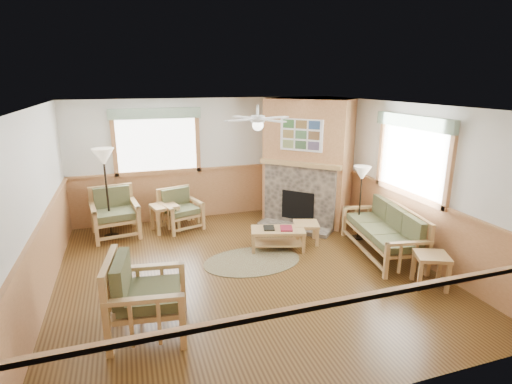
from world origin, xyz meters
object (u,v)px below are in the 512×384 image
object	(u,v)px
floor_lamp_right	(360,203)
end_table_chairs	(165,218)
sofa	(382,231)
armchair_left	(148,295)
armchair_back_right	(181,209)
floor_lamp_left	(107,194)
armchair_back_left	(115,213)
coffee_table	(278,239)
footstool	(306,233)
end_table_sofa	(430,270)

from	to	relation	value
floor_lamp_right	end_table_chairs	bearing A→B (deg)	155.92
sofa	armchair_left	bearing A→B (deg)	-65.59
armchair_back_right	floor_lamp_left	distance (m)	1.51
armchair_back_left	coffee_table	bearing A→B (deg)	-37.32
sofa	footstool	distance (m)	1.44
end_table_chairs	footstool	size ratio (longest dim) A/B	1.23
footstool	armchair_left	bearing A→B (deg)	-147.06
floor_lamp_left	armchair_left	bearing A→B (deg)	-81.33
coffee_table	end_table_sofa	world-z (taller)	end_table_sofa
end_table_chairs	floor_lamp_right	bearing A→B (deg)	-24.08
coffee_table	armchair_back_left	bearing A→B (deg)	166.43
armchair_back_right	armchair_left	bearing A→B (deg)	-121.59
armchair_back_left	end_table_chairs	bearing A→B (deg)	-9.07
armchair_back_right	armchair_left	distance (m)	3.66
footstool	floor_lamp_right	size ratio (longest dim) A/B	0.31
armchair_back_left	armchair_left	world-z (taller)	armchair_left
floor_lamp_right	armchair_back_left	bearing A→B (deg)	160.38
armchair_left	floor_lamp_left	distance (m)	3.56
sofa	footstool	world-z (taller)	sofa
armchair_left	footstool	bearing A→B (deg)	-48.83
armchair_back_right	armchair_left	world-z (taller)	armchair_left
sofa	floor_lamp_right	distance (m)	0.83
armchair_back_right	floor_lamp_right	size ratio (longest dim) A/B	0.57
armchair_left	floor_lamp_left	xyz separation A→B (m)	(-0.53, 3.49, 0.40)
armchair_back_left	floor_lamp_left	distance (m)	0.44
end_table_sofa	sofa	bearing A→B (deg)	89.29
footstool	floor_lamp_left	size ratio (longest dim) A/B	0.25
armchair_left	armchair_back_right	bearing A→B (deg)	-5.92
sofa	footstool	bearing A→B (deg)	-120.10
armchair_back_right	floor_lamp_right	distance (m)	3.71
floor_lamp_left	floor_lamp_right	bearing A→B (deg)	-18.90
coffee_table	armchair_back_right	bearing A→B (deg)	149.25
footstool	armchair_back_right	bearing A→B (deg)	145.05
footstool	floor_lamp_left	world-z (taller)	floor_lamp_left
armchair_back_left	armchair_left	xyz separation A→B (m)	(0.43, -3.52, 0.02)
sofa	floor_lamp_left	distance (m)	5.31
end_table_chairs	armchair_left	bearing A→B (deg)	-98.94
coffee_table	end_table_chairs	world-z (taller)	end_table_chairs
floor_lamp_left	floor_lamp_right	size ratio (longest dim) A/B	1.23
armchair_left	footstool	size ratio (longest dim) A/B	2.21
floor_lamp_right	footstool	bearing A→B (deg)	173.12
armchair_back_left	end_table_chairs	world-z (taller)	armchair_back_left
armchair_back_left	floor_lamp_right	size ratio (longest dim) A/B	0.66
armchair_back_right	end_table_sofa	size ratio (longest dim) A/B	1.58
armchair_back_left	sofa	bearing A→B (deg)	-35.51
armchair_back_right	floor_lamp_left	world-z (taller)	floor_lamp_left
sofa	end_table_sofa	size ratio (longest dim) A/B	3.62
end_table_chairs	footstool	distance (m)	2.96
armchair_back_right	floor_lamp_right	xyz separation A→B (m)	(3.29, -1.67, 0.32)
coffee_table	floor_lamp_right	bearing A→B (deg)	15.50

